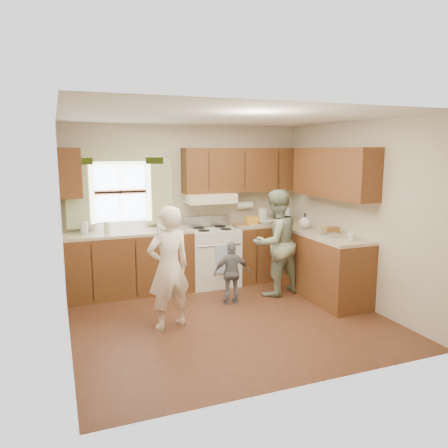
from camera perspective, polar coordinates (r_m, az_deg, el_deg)
name	(u,v)px	position (r m, az deg, el deg)	size (l,w,h in m)	color
room	(228,222)	(5.35, 0.55, 0.33)	(3.80, 3.80, 3.80)	#4B2717
kitchen_fixtures	(239,235)	(6.63, 2.02, -1.48)	(3.80, 2.25, 2.15)	#40240D
stove	(212,256)	(6.93, -1.56, -4.15)	(0.76, 0.67, 1.07)	silver
woman_left	(169,268)	(5.22, -7.23, -5.71)	(0.54, 0.35, 1.48)	white
woman_right	(275,243)	(6.42, 6.72, -2.45)	(0.76, 0.59, 1.56)	#2A4933
child	(232,273)	(6.08, 1.04, -6.39)	(0.51, 0.21, 0.88)	slate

